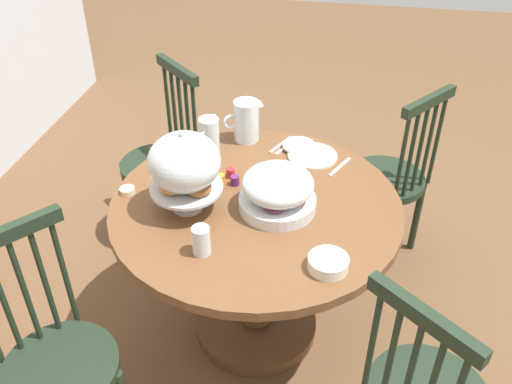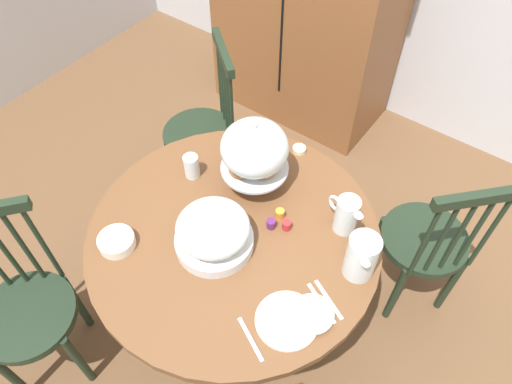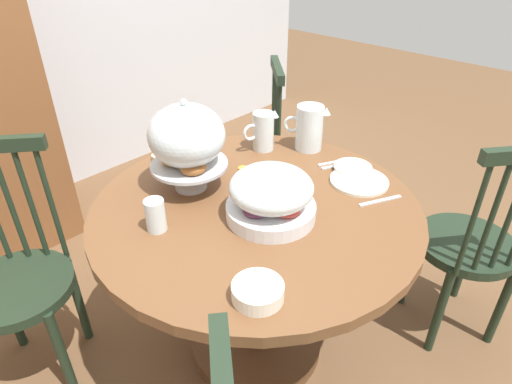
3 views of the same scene
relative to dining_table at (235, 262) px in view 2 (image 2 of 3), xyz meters
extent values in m
plane|color=brown|center=(0.05, 0.08, -0.52)|extent=(10.00, 10.00, 0.00)
cylinder|color=brown|center=(0.00, 0.00, 0.20)|extent=(1.16, 1.16, 0.04)
cylinder|color=brown|center=(0.00, 0.00, -0.13)|extent=(0.14, 0.14, 0.63)
cylinder|color=brown|center=(0.00, 0.00, -0.49)|extent=(0.56, 0.56, 0.06)
cylinder|color=#1E2D1E|center=(-0.68, 0.55, -0.07)|extent=(0.40, 0.40, 0.04)
cylinder|color=#1E2D1E|center=(-0.88, 0.53, -0.29)|extent=(0.04, 0.04, 0.45)
cylinder|color=#1E2D1E|center=(-0.66, 0.36, -0.29)|extent=(0.04, 0.04, 0.45)
cylinder|color=#1E2D1E|center=(-0.70, 0.75, -0.29)|extent=(0.04, 0.04, 0.45)
cylinder|color=#1E2D1E|center=(-0.48, 0.57, -0.29)|extent=(0.04, 0.04, 0.45)
cylinder|color=#1E2D1E|center=(-0.69, 0.77, 0.17)|extent=(0.02, 0.02, 0.48)
cylinder|color=#1E2D1E|center=(-0.63, 0.72, 0.17)|extent=(0.02, 0.02, 0.48)
cylinder|color=#1E2D1E|center=(-0.58, 0.68, 0.17)|extent=(0.02, 0.02, 0.48)
cylinder|color=#1E2D1E|center=(-0.53, 0.63, 0.17)|extent=(0.02, 0.02, 0.48)
cylinder|color=#1E2D1E|center=(-0.47, 0.59, 0.17)|extent=(0.02, 0.02, 0.48)
cube|color=#1E2D1E|center=(-0.58, 0.68, 0.43)|extent=(0.30, 0.25, 0.05)
cylinder|color=#1E2D1E|center=(-0.56, -0.68, -0.07)|extent=(0.40, 0.40, 0.04)
cylinder|color=#1E2D1E|center=(-0.54, -0.87, -0.29)|extent=(0.04, 0.04, 0.45)
cylinder|color=#1E2D1E|center=(-0.36, -0.66, -0.29)|extent=(0.04, 0.04, 0.45)
cylinder|color=#1E2D1E|center=(-0.76, -0.70, -0.29)|extent=(0.04, 0.04, 0.45)
cylinder|color=#1E2D1E|center=(-0.58, -0.48, -0.29)|extent=(0.04, 0.04, 0.45)
cylinder|color=#1E2D1E|center=(-0.68, -0.57, 0.17)|extent=(0.02, 0.02, 0.48)
cylinder|color=#1E2D1E|center=(-0.64, -0.52, 0.17)|extent=(0.02, 0.02, 0.48)
cylinder|color=#1E2D1E|center=(-0.59, -0.47, 0.17)|extent=(0.02, 0.02, 0.48)
cylinder|color=#1E2D1E|center=(0.60, 0.64, -0.07)|extent=(0.40, 0.40, 0.04)
cylinder|color=#1E2D1E|center=(0.60, 0.84, -0.29)|extent=(0.04, 0.04, 0.45)
cylinder|color=#1E2D1E|center=(0.40, 0.63, -0.29)|extent=(0.04, 0.04, 0.45)
cylinder|color=#1E2D1E|center=(0.80, 0.65, -0.29)|extent=(0.04, 0.04, 0.45)
cylinder|color=#1E2D1E|center=(0.61, 0.44, -0.29)|extent=(0.04, 0.04, 0.45)
cylinder|color=#1E2D1E|center=(0.81, 0.63, 0.17)|extent=(0.02, 0.02, 0.48)
cylinder|color=#1E2D1E|center=(0.77, 0.58, 0.17)|extent=(0.02, 0.02, 0.48)
cylinder|color=#1E2D1E|center=(0.72, 0.53, 0.17)|extent=(0.02, 0.02, 0.48)
cylinder|color=#1E2D1E|center=(0.67, 0.48, 0.17)|extent=(0.02, 0.02, 0.48)
cylinder|color=#1E2D1E|center=(0.62, 0.43, 0.17)|extent=(0.02, 0.02, 0.48)
cube|color=#1E2D1E|center=(0.72, 0.53, 0.43)|extent=(0.27, 0.29, 0.05)
cylinder|color=silver|center=(-0.08, 0.25, 0.23)|extent=(0.12, 0.12, 0.02)
cylinder|color=silver|center=(-0.08, 0.25, 0.27)|extent=(0.03, 0.03, 0.09)
cylinder|color=silver|center=(-0.08, 0.25, 0.32)|extent=(0.28, 0.28, 0.01)
torus|color=#B27033|center=(-0.03, 0.25, 0.34)|extent=(0.10, 0.10, 0.03)
torus|color=#D19347|center=(-0.12, 0.30, 0.34)|extent=(0.10, 0.10, 0.03)
torus|color=#935628|center=(-0.11, 0.20, 0.34)|extent=(0.10, 0.10, 0.03)
ellipsoid|color=silver|center=(-0.08, 0.25, 0.43)|extent=(0.27, 0.27, 0.22)
sphere|color=silver|center=(-0.08, 0.25, 0.55)|extent=(0.02, 0.02, 0.02)
cylinder|color=silver|center=(-0.02, -0.09, 0.25)|extent=(0.30, 0.30, 0.05)
ellipsoid|color=beige|center=(0.05, -0.09, 0.28)|extent=(0.09, 0.09, 0.03)
ellipsoid|color=#8CBF59|center=(-0.03, -0.02, 0.28)|extent=(0.09, 0.09, 0.03)
ellipsoid|color=#6B2D4C|center=(-0.09, -0.09, 0.28)|extent=(0.09, 0.09, 0.03)
ellipsoid|color=#CC3D33|center=(-0.02, -0.16, 0.28)|extent=(0.09, 0.09, 0.03)
ellipsoid|color=silver|center=(-0.02, -0.09, 0.34)|extent=(0.28, 0.28, 0.13)
cylinder|color=silver|center=(0.34, 0.27, 0.30)|extent=(0.09, 0.09, 0.16)
cylinder|color=orange|center=(0.34, 0.27, 0.28)|extent=(0.08, 0.08, 0.11)
cone|color=silver|center=(0.39, 0.26, 0.37)|extent=(0.04, 0.04, 0.03)
torus|color=silver|center=(0.28, 0.29, 0.31)|extent=(0.07, 0.03, 0.07)
cylinder|color=silver|center=(0.47, 0.13, 0.32)|extent=(0.12, 0.12, 0.19)
cylinder|color=white|center=(0.47, 0.13, 0.29)|extent=(0.10, 0.10, 0.13)
cone|color=silver|center=(0.51, 0.08, 0.40)|extent=(0.05, 0.05, 0.03)
torus|color=silver|center=(0.44, 0.20, 0.33)|extent=(0.05, 0.07, 0.07)
cylinder|color=white|center=(0.38, -0.18, 0.23)|extent=(0.22, 0.22, 0.01)
cylinder|color=white|center=(0.43, -0.12, 0.24)|extent=(0.15, 0.15, 0.01)
cylinder|color=white|center=(-0.32, -0.31, 0.24)|extent=(0.14, 0.14, 0.04)
cylinder|color=silver|center=(-0.32, 0.13, 0.28)|extent=(0.06, 0.06, 0.11)
cylinder|color=beige|center=(-0.03, 0.52, 0.23)|extent=(0.06, 0.06, 0.02)
cylinder|color=#B7282D|center=(0.16, 0.14, 0.24)|extent=(0.04, 0.04, 0.04)
cylinder|color=orange|center=(0.10, 0.17, 0.24)|extent=(0.04, 0.04, 0.04)
cylinder|color=#5B2366|center=(0.10, 0.11, 0.24)|extent=(0.04, 0.04, 0.04)
cube|color=silver|center=(0.44, -0.06, 0.23)|extent=(0.16, 0.09, 0.01)
cube|color=silver|center=(0.45, -0.03, 0.23)|extent=(0.16, 0.09, 0.01)
cube|color=silver|center=(0.31, -0.31, 0.23)|extent=(0.16, 0.09, 0.01)
camera|label=1|loc=(-1.73, -0.32, 1.54)|focal=39.11mm
camera|label=2|loc=(0.70, -0.81, 1.78)|focal=33.66mm
camera|label=3|loc=(-0.93, -0.87, 1.08)|focal=30.71mm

